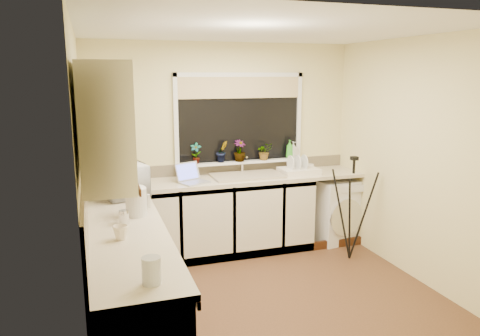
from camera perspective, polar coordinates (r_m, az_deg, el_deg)
name	(u,v)px	position (r m, az deg, el deg)	size (l,w,h in m)	color
floor	(268,296)	(4.56, 3.50, -15.58)	(3.20, 3.20, 0.00)	brown
ceiling	(272,30)	(4.08, 3.94, 16.75)	(3.20, 3.20, 0.00)	white
wall_back	(223,146)	(5.55, -2.07, 2.69)	(3.20, 3.20, 0.00)	beige
wall_front	(363,220)	(2.86, 15.03, -6.23)	(3.20, 3.20, 0.00)	beige
wall_left	(83,184)	(3.86, -18.92, -1.85)	(3.00, 3.00, 0.00)	beige
wall_right	(417,161)	(4.96, 21.12, 0.87)	(3.00, 3.00, 0.00)	beige
base_cabinet_back	(204,219)	(5.37, -4.47, -6.37)	(2.55, 0.60, 0.86)	silver
base_cabinet_left	(130,287)	(3.84, -13.55, -14.19)	(0.54, 2.40, 0.86)	silver
worktop_back	(231,180)	(5.33, -1.15, -1.45)	(3.20, 0.60, 0.04)	beige
worktop_left	(127,233)	(3.67, -13.88, -7.84)	(0.60, 2.40, 0.04)	beige
upper_cabinet	(101,116)	(3.33, -16.86, 6.26)	(0.28, 1.90, 0.70)	silver
splashback_left	(85,206)	(3.59, -18.66, -4.46)	(0.02, 2.40, 0.45)	beige
splashback_back	(224,167)	(5.58, -2.02, 0.09)	(3.20, 0.02, 0.14)	beige
window_glass	(240,119)	(5.55, -0.06, 6.09)	(1.50, 0.02, 1.00)	black
window_blind	(240,88)	(5.50, 0.02, 9.96)	(1.50, 0.02, 0.25)	tan
windowsill	(241,162)	(5.57, 0.12, 0.76)	(1.60, 0.14, 0.03)	white
sink	(247,176)	(5.38, 0.89, -0.95)	(0.82, 0.46, 0.03)	tan
faucet	(242,164)	(5.53, 0.28, 0.51)	(0.03, 0.03, 0.24)	silver
washing_machine	(334,209)	(5.97, 11.62, -5.05)	(0.56, 0.54, 0.79)	white
laptop	(191,177)	(5.12, -6.05, -1.16)	(0.38, 0.38, 0.21)	#A6A6AE
kettle	(136,202)	(3.99, -12.77, -4.17)	(0.18, 0.18, 0.23)	silver
dish_rack	(299,171)	(5.59, 7.32, -0.36)	(0.45, 0.34, 0.07)	white
tripod	(352,208)	(5.34, 13.71, -4.90)	(0.59, 0.59, 1.19)	black
glass_jug	(151,271)	(2.73, -10.94, -12.40)	(0.11, 0.11, 0.16)	#B4B7BF
steel_jar	(124,217)	(3.82, -14.20, -5.92)	(0.08, 0.08, 0.11)	silver
microwave	(122,179)	(4.68, -14.46, -1.37)	(0.58, 0.39, 0.32)	silver
plant_a	(196,153)	(5.39, -5.50, 1.83)	(0.13, 0.09, 0.25)	#999999
plant_b	(222,152)	(5.46, -2.25, 2.06)	(0.14, 0.11, 0.26)	#999999
plant_c	(240,151)	(5.51, -0.05, 2.16)	(0.14, 0.14, 0.26)	#999999
plant_d	(264,151)	(5.62, 3.04, 2.08)	(0.19, 0.16, 0.21)	#999999
soap_bottle_green	(290,149)	(5.75, 6.18, 2.35)	(0.09, 0.09, 0.23)	green
soap_bottle_clear	(293,150)	(5.80, 6.63, 2.28)	(0.09, 0.09, 0.20)	#999999
cup_back	(309,168)	(5.73, 8.62, 0.02)	(0.12, 0.12, 0.09)	silver
cup_left	(121,232)	(3.48, -14.61, -7.75)	(0.11, 0.11, 0.10)	#F2E2C7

